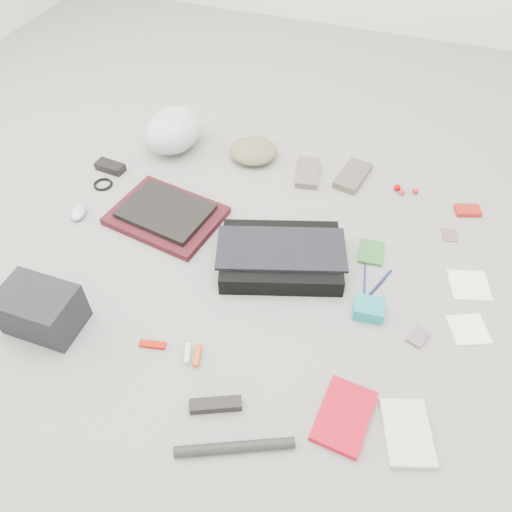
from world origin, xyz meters
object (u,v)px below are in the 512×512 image
(camera_bag, at_px, (41,309))
(messenger_bag, at_px, (281,257))
(laptop, at_px, (166,211))
(book_red, at_px, (344,416))
(bike_helmet, at_px, (173,130))
(accordion_wallet, at_px, (369,309))

(camera_bag, bearing_deg, messenger_bag, 38.22)
(laptop, xyz_separation_m, book_red, (0.82, -0.55, -0.03))
(messenger_bag, relative_size, laptop, 1.30)
(bike_helmet, bearing_deg, laptop, -61.28)
(book_red, relative_size, accordion_wallet, 2.11)
(messenger_bag, distance_m, camera_bag, 0.79)
(camera_bag, height_order, accordion_wallet, camera_bag)
(camera_bag, relative_size, accordion_wallet, 2.38)
(laptop, distance_m, bike_helmet, 0.46)
(messenger_bag, xyz_separation_m, accordion_wallet, (0.33, -0.11, -0.01))
(messenger_bag, height_order, bike_helmet, bike_helmet)
(book_red, height_order, accordion_wallet, accordion_wallet)
(messenger_bag, relative_size, bike_helmet, 1.45)
(bike_helmet, xyz_separation_m, book_red, (0.99, -0.98, -0.07))
(bike_helmet, bearing_deg, accordion_wallet, -24.87)
(book_red, xyz_separation_m, accordion_wallet, (-0.01, 0.37, 0.01))
(messenger_bag, bearing_deg, bike_helmet, 124.54)
(laptop, bearing_deg, book_red, -24.75)
(messenger_bag, relative_size, book_red, 2.04)
(bike_helmet, relative_size, accordion_wallet, 2.96)
(accordion_wallet, bearing_deg, messenger_bag, 155.46)
(laptop, height_order, book_red, laptop)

